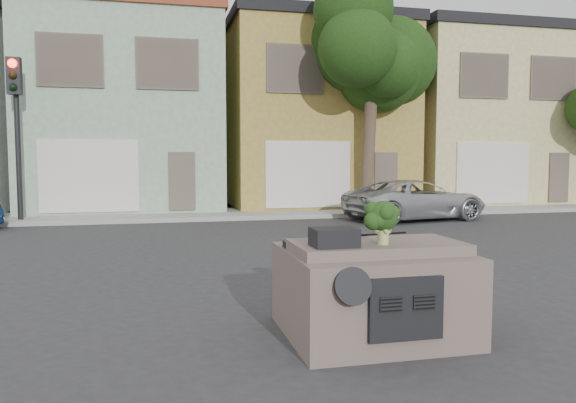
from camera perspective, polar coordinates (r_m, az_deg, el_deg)
name	(u,v)px	position (r m, az deg, el deg)	size (l,w,h in m)	color
ground_plane	(305,280)	(9.61, 1.72, -7.96)	(120.00, 120.00, 0.00)	#303033
sidewalk	(227,214)	(19.81, -6.22, -1.28)	(40.00, 3.00, 0.15)	gray
townhouse_mint	(127,114)	(23.64, -16.08, 8.49)	(7.20, 8.20, 7.55)	#89AB8A
townhouse_tan	(307,117)	(24.48, 1.94, 8.53)	(7.20, 8.20, 7.55)	olive
townhouse_beige	(463,120)	(27.43, 17.38, 7.90)	(7.20, 8.20, 7.55)	#C9BC7A
silver_pickup	(415,220)	(19.02, 12.82, -1.84)	(2.21, 4.78, 1.33)	#B6B7BD
traffic_signal	(17,141)	(19.00, -25.82, 5.52)	(0.40, 0.40, 5.10)	black
tree_near	(369,95)	(20.39, 8.27, 10.62)	(4.40, 4.00, 8.50)	#1A370F
car_dashboard	(372,287)	(6.71, 8.49, -8.63)	(2.00, 1.80, 1.12)	#66544D
instrument_hump	(334,237)	(6.07, 4.70, -3.65)	(0.48, 0.38, 0.20)	black
wiper_arm	(382,234)	(7.06, 9.51, -3.27)	(0.70, 0.03, 0.02)	black
broccoli	(383,222)	(6.27, 9.65, -2.06)	(0.41, 0.41, 0.50)	black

